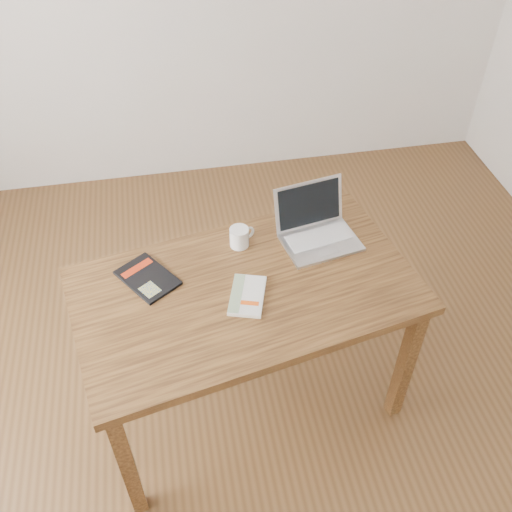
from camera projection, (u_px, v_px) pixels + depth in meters
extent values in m
plane|color=brown|center=(253.00, 417.00, 2.61)|extent=(4.00, 4.00, 0.00)
cube|color=#553619|center=(246.00, 291.00, 2.19)|extent=(1.42, 0.98, 0.04)
cube|color=#553619|center=(127.00, 464.00, 2.08)|extent=(0.07, 0.07, 0.71)
cube|color=#553619|center=(406.00, 364.00, 2.40)|extent=(0.07, 0.07, 0.71)
cube|color=#553619|center=(95.00, 337.00, 2.50)|extent=(0.07, 0.07, 0.71)
cube|color=#553619|center=(336.00, 266.00, 2.82)|extent=(0.07, 0.07, 0.71)
cube|color=silver|center=(247.00, 296.00, 2.13)|extent=(0.18, 0.23, 0.01)
cube|color=white|center=(247.00, 296.00, 2.13)|extent=(0.18, 0.23, 0.02)
cube|color=gray|center=(237.00, 293.00, 2.13)|extent=(0.10, 0.20, 0.00)
cube|color=#D24B0E|center=(250.00, 303.00, 2.09)|extent=(0.07, 0.04, 0.00)
cube|color=black|center=(148.00, 278.00, 2.20)|extent=(0.26, 0.28, 0.01)
cube|color=#A9260C|center=(137.00, 268.00, 2.23)|extent=(0.13, 0.10, 0.00)
cube|color=#818B5B|center=(150.00, 290.00, 2.15)|extent=(0.09, 0.09, 0.00)
cube|color=silver|center=(321.00, 242.00, 2.35)|extent=(0.34, 0.26, 0.01)
cube|color=silver|center=(318.00, 237.00, 2.36)|extent=(0.28, 0.16, 0.00)
cube|color=#BCBCC1|center=(328.00, 251.00, 2.30)|extent=(0.10, 0.06, 0.00)
cube|color=silver|center=(309.00, 204.00, 2.36)|extent=(0.31, 0.11, 0.20)
cube|color=black|center=(309.00, 204.00, 2.36)|extent=(0.28, 0.10, 0.17)
cylinder|color=white|center=(239.00, 237.00, 2.32)|extent=(0.08, 0.08, 0.08)
cylinder|color=black|center=(239.00, 230.00, 2.29)|extent=(0.06, 0.06, 0.01)
torus|color=white|center=(248.00, 233.00, 2.34)|extent=(0.06, 0.04, 0.06)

